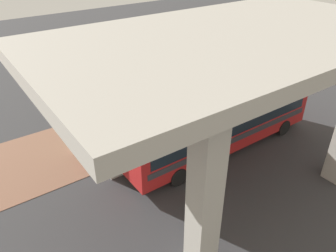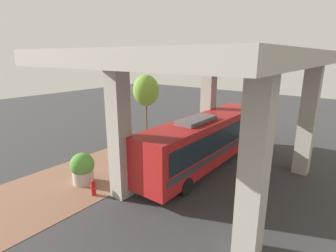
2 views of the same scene
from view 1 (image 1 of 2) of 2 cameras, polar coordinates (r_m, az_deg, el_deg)
ground_plane at (r=20.20m, az=1.71°, el=-2.60°), size 80.00×80.00×0.00m
sidewalk_strip at (r=22.29m, az=-2.92°, el=0.89°), size 6.00×40.00×0.02m
overpass at (r=14.62m, az=11.78°, el=12.03°), size 9.40×17.16×7.59m
bus at (r=18.77m, az=9.43°, el=1.15°), size 2.62×12.27×3.62m
fire_hydrant at (r=18.28m, az=-13.77°, el=-5.86°), size 0.51×0.25×0.94m
planter_front at (r=19.40m, az=-5.54°, el=-1.24°), size 1.39×1.39×1.79m
planter_middle at (r=19.49m, az=-14.47°, el=-1.77°), size 1.40×1.40×1.88m
planter_back at (r=21.99m, az=2.86°, el=2.96°), size 1.40×1.40×1.72m
street_tree_near at (r=23.56m, az=1.20°, el=14.47°), size 2.21×2.21×5.82m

